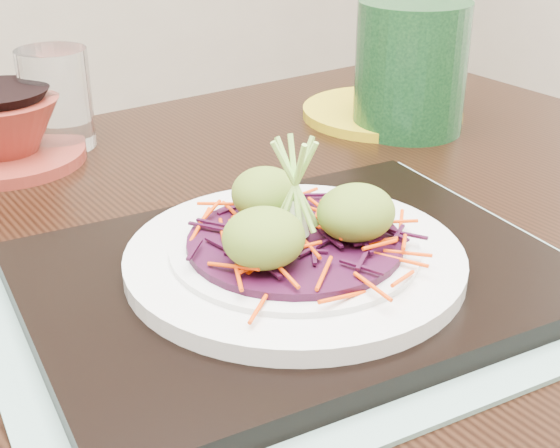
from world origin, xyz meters
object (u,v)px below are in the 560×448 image
terracotta_bowl_set (3,134)px  green_jar (411,67)px  yellow_plate (382,112)px  water_glass (56,99)px  dining_table (207,370)px  serving_tray (294,277)px  white_plate (295,257)px

terracotta_bowl_set → green_jar: green_jar is taller
terracotta_bowl_set → yellow_plate: 0.43m
water_glass → terracotta_bowl_set: bearing=-164.3°
terracotta_bowl_set → water_glass: bearing=15.7°
dining_table → terracotta_bowl_set: terracotta_bowl_set is taller
serving_tray → white_plate: white_plate is taller
serving_tray → terracotta_bowl_set: 0.39m
terracotta_bowl_set → white_plate: bearing=-73.2°
yellow_plate → serving_tray: bearing=-136.9°
dining_table → yellow_plate: yellow_plate is taller
white_plate → terracotta_bowl_set: (-0.11, 0.37, 0.00)m
water_glass → terracotta_bowl_set: size_ratio=0.56×
dining_table → water_glass: bearing=88.0°
white_plate → yellow_plate: bearing=43.1°
water_glass → yellow_plate: bearing=-16.0°
yellow_plate → green_jar: bearing=-94.5°
dining_table → yellow_plate: bearing=28.3°
serving_tray → yellow_plate: bearing=46.6°
dining_table → white_plate: size_ratio=5.14×
white_plate → yellow_plate: (0.31, 0.29, -0.02)m
water_glass → white_plate: bearing=-82.8°
water_glass → green_jar: green_jar is taller
yellow_plate → terracotta_bowl_set: bearing=168.6°
dining_table → green_jar: 0.42m
white_plate → water_glass: 0.40m
yellow_plate → green_jar: 0.08m
serving_tray → water_glass: 0.40m
terracotta_bowl_set → serving_tray: bearing=-73.2°
white_plate → serving_tray: bearing=26.6°
yellow_plate → green_jar: (-0.00, -0.05, 0.07)m
dining_table → serving_tray: bearing=-63.9°
serving_tray → water_glass: water_glass is taller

